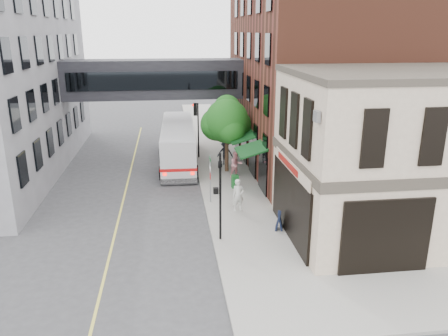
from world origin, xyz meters
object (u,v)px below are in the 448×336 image
object	(u,v)px
bus	(178,142)
pedestrian_c	(225,153)
pedestrian_b	(236,165)
pedestrian_a	(238,195)
sandwich_board	(279,221)
newspaper_box	(235,181)

from	to	relation	value
bus	pedestrian_c	size ratio (longest dim) A/B	6.11
pedestrian_b	bus	bearing A→B (deg)	113.90
pedestrian_a	pedestrian_c	world-z (taller)	pedestrian_a
pedestrian_b	sandwich_board	xyz separation A→B (m)	(0.94, -8.76, -0.46)
pedestrian_a	sandwich_board	world-z (taller)	pedestrian_a
pedestrian_c	sandwich_board	distance (m)	12.08
newspaper_box	pedestrian_a	bearing A→B (deg)	-102.01
pedestrian_a	sandwich_board	xyz separation A→B (m)	(1.74, -2.79, -0.47)
pedestrian_b	sandwich_board	bearing A→B (deg)	-99.59
pedestrian_a	pedestrian_b	xyz separation A→B (m)	(0.80, 5.97, -0.01)
bus	pedestrian_b	xyz separation A→B (m)	(3.94, -4.77, -0.63)
bus	sandwich_board	xyz separation A→B (m)	(4.88, -13.52, -1.08)
bus	pedestrian_b	size ratio (longest dim) A/B	6.09
sandwich_board	newspaper_box	bearing A→B (deg)	117.48
bus	newspaper_box	xyz separation A→B (m)	(3.55, -6.89, -1.14)
bus	pedestrian_a	distance (m)	11.20
pedestrian_b	newspaper_box	size ratio (longest dim) A/B	2.16
bus	pedestrian_b	bearing A→B (deg)	-50.40
bus	sandwich_board	size ratio (longest dim) A/B	11.79
pedestrian_a	pedestrian_c	size ratio (longest dim) A/B	1.01
newspaper_box	sandwich_board	size ratio (longest dim) A/B	0.90
bus	sandwich_board	bearing A→B (deg)	-70.16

